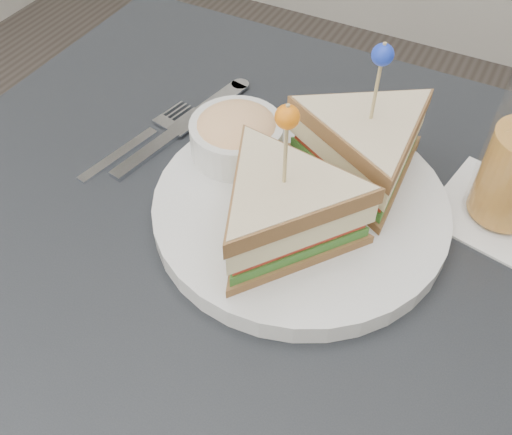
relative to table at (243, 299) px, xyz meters
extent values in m
cube|color=black|center=(0.00, 0.00, 0.06)|extent=(0.80, 0.80, 0.03)
cylinder|color=black|center=(-0.35, 0.35, -0.31)|extent=(0.04, 0.04, 0.72)
cylinder|color=silver|center=(0.03, 0.07, 0.08)|extent=(0.39, 0.39, 0.02)
cylinder|color=silver|center=(0.03, 0.07, 0.10)|extent=(0.39, 0.39, 0.01)
cylinder|color=tan|center=(0.03, 0.02, 0.21)|extent=(0.00, 0.00, 0.09)
sphere|color=orange|center=(0.03, 0.02, 0.24)|extent=(0.03, 0.03, 0.02)
cylinder|color=tan|center=(0.07, 0.14, 0.21)|extent=(0.00, 0.00, 0.09)
sphere|color=#1730AE|center=(0.07, 0.14, 0.24)|extent=(0.03, 0.03, 0.02)
cylinder|color=silver|center=(-0.06, 0.11, 0.12)|extent=(0.13, 0.13, 0.04)
ellipsoid|color=#E0B772|center=(-0.06, 0.11, 0.13)|extent=(0.12, 0.12, 0.04)
cube|color=silver|center=(-0.20, 0.06, 0.08)|extent=(0.03, 0.11, 0.00)
cube|color=silver|center=(-0.18, 0.13, 0.08)|extent=(0.03, 0.02, 0.00)
cube|color=#B8BCC4|center=(-0.17, 0.08, 0.08)|extent=(0.04, 0.11, 0.01)
cube|color=#B8BCC4|center=(-0.15, 0.18, 0.08)|extent=(0.05, 0.13, 0.00)
cylinder|color=#B8BCC4|center=(-0.14, 0.24, 0.08)|extent=(0.03, 0.03, 0.00)
cube|color=white|center=(0.21, 0.17, 0.08)|extent=(0.14, 0.14, 0.00)
camera|label=1|loc=(0.17, -0.30, 0.51)|focal=40.00mm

